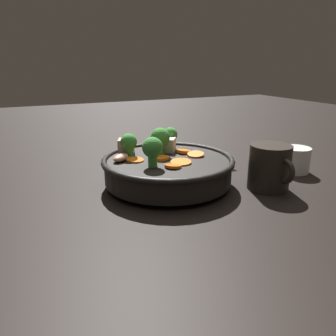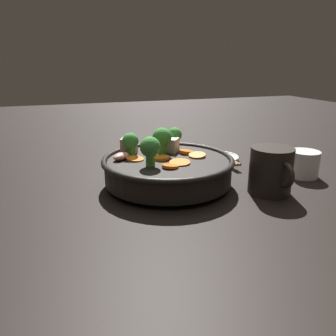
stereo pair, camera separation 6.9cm
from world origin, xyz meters
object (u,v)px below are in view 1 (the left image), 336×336
object	(u,v)px
dark_mug	(270,167)
side_saucer	(210,156)
chopsticks_pair	(210,153)
tea_cup	(295,159)
stirfry_bowl	(167,166)

from	to	relation	value
dark_mug	side_saucer	bearing A→B (deg)	178.27
side_saucer	chopsticks_pair	bearing A→B (deg)	135.00
side_saucer	tea_cup	xyz separation A→B (m)	(0.18, 0.13, 0.02)
stirfry_bowl	side_saucer	size ratio (longest dim) A/B	2.53
stirfry_bowl	chopsticks_pair	distance (m)	0.23
tea_cup	dark_mug	size ratio (longest dim) A/B	0.62
dark_mug	chopsticks_pair	bearing A→B (deg)	178.27
tea_cup	side_saucer	bearing A→B (deg)	-144.71
dark_mug	chopsticks_pair	world-z (taller)	dark_mug
stirfry_bowl	chopsticks_pair	bearing A→B (deg)	123.96
stirfry_bowl	dark_mug	bearing A→B (deg)	58.15
chopsticks_pair	dark_mug	bearing A→B (deg)	-1.73
side_saucer	tea_cup	size ratio (longest dim) A/B	1.61
tea_cup	chopsticks_pair	bearing A→B (deg)	-144.71
dark_mug	stirfry_bowl	bearing A→B (deg)	-121.85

